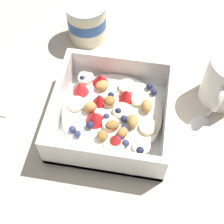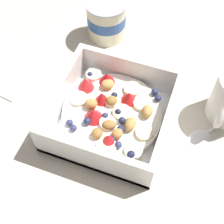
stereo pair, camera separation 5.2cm
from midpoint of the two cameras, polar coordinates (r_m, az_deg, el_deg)
ground_plane at (r=0.55m, az=2.60°, el=-0.34°), size 2.40×2.40×0.00m
fruit_bowl at (r=0.52m, az=2.77°, el=-0.57°), size 0.19×0.19×0.07m
spoon at (r=0.56m, az=20.10°, el=-3.45°), size 0.11×0.16×0.01m
yogurt_cup at (r=0.65m, az=1.33°, el=16.53°), size 0.08×0.08×0.08m
folded_napkin at (r=0.64m, az=-16.50°, el=7.71°), size 0.14×0.14×0.01m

